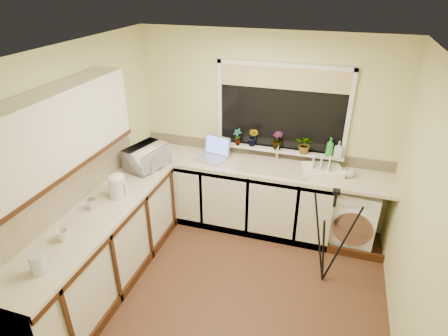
% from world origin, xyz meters
% --- Properties ---
extents(floor, '(3.20, 3.20, 0.00)m').
position_xyz_m(floor, '(0.00, 0.00, 0.00)').
color(floor, brown).
rests_on(floor, ground).
extents(ceiling, '(3.20, 3.20, 0.00)m').
position_xyz_m(ceiling, '(0.00, 0.00, 2.45)').
color(ceiling, white).
rests_on(ceiling, ground).
extents(wall_back, '(3.20, 0.00, 3.20)m').
position_xyz_m(wall_back, '(0.00, 1.50, 1.23)').
color(wall_back, beige).
rests_on(wall_back, ground).
extents(wall_front, '(3.20, 0.00, 3.20)m').
position_xyz_m(wall_front, '(0.00, -1.50, 1.23)').
color(wall_front, beige).
rests_on(wall_front, ground).
extents(wall_left, '(0.00, 3.00, 3.00)m').
position_xyz_m(wall_left, '(-1.60, 0.00, 1.23)').
color(wall_left, beige).
rests_on(wall_left, ground).
extents(wall_right, '(0.00, 3.00, 3.00)m').
position_xyz_m(wall_right, '(1.60, 0.00, 1.23)').
color(wall_right, beige).
rests_on(wall_right, ground).
extents(base_cabinet_back, '(2.55, 0.60, 0.86)m').
position_xyz_m(base_cabinet_back, '(-0.33, 1.20, 0.43)').
color(base_cabinet_back, silver).
rests_on(base_cabinet_back, floor).
extents(base_cabinet_left, '(0.54, 2.40, 0.86)m').
position_xyz_m(base_cabinet_left, '(-1.30, -0.30, 0.43)').
color(base_cabinet_left, silver).
rests_on(base_cabinet_left, floor).
extents(worktop_back, '(3.20, 0.60, 0.04)m').
position_xyz_m(worktop_back, '(0.00, 1.20, 0.88)').
color(worktop_back, beige).
rests_on(worktop_back, base_cabinet_back).
extents(worktop_left, '(0.60, 2.40, 0.04)m').
position_xyz_m(worktop_left, '(-1.30, -0.30, 0.88)').
color(worktop_left, beige).
rests_on(worktop_left, base_cabinet_left).
extents(upper_cabinet, '(0.28, 1.90, 0.70)m').
position_xyz_m(upper_cabinet, '(-1.44, -0.45, 1.80)').
color(upper_cabinet, silver).
rests_on(upper_cabinet, wall_left).
extents(splashback_left, '(0.02, 2.40, 0.45)m').
position_xyz_m(splashback_left, '(-1.59, -0.30, 1.12)').
color(splashback_left, beige).
rests_on(splashback_left, wall_left).
extents(splashback_back, '(3.20, 0.02, 0.14)m').
position_xyz_m(splashback_back, '(0.00, 1.49, 0.97)').
color(splashback_back, beige).
rests_on(splashback_back, wall_back).
extents(window_glass, '(1.50, 0.02, 1.00)m').
position_xyz_m(window_glass, '(0.20, 1.49, 1.55)').
color(window_glass, black).
rests_on(window_glass, wall_back).
extents(window_blind, '(1.50, 0.02, 0.25)m').
position_xyz_m(window_blind, '(0.20, 1.46, 1.92)').
color(window_blind, tan).
rests_on(window_blind, wall_back).
extents(windowsill, '(1.60, 0.14, 0.03)m').
position_xyz_m(windowsill, '(0.20, 1.43, 1.04)').
color(windowsill, white).
rests_on(windowsill, wall_back).
extents(sink, '(0.82, 0.46, 0.03)m').
position_xyz_m(sink, '(0.20, 1.20, 0.91)').
color(sink, tan).
rests_on(sink, worktop_back).
extents(faucet, '(0.03, 0.03, 0.24)m').
position_xyz_m(faucet, '(0.20, 1.38, 1.02)').
color(faucet, silver).
rests_on(faucet, worktop_back).
extents(washing_machine, '(0.59, 0.57, 0.78)m').
position_xyz_m(washing_machine, '(1.20, 1.24, 0.39)').
color(washing_machine, white).
rests_on(washing_machine, floor).
extents(laptop, '(0.42, 0.39, 0.27)m').
position_xyz_m(laptop, '(-0.58, 1.24, 0.97)').
color(laptop, '#A8A8B0').
rests_on(laptop, worktop_back).
extents(kettle, '(0.18, 0.18, 0.23)m').
position_xyz_m(kettle, '(-1.25, 0.05, 1.02)').
color(kettle, silver).
rests_on(kettle, worktop_left).
extents(dish_rack, '(0.52, 0.45, 0.07)m').
position_xyz_m(dish_rack, '(0.77, 1.24, 0.93)').
color(dish_rack, white).
rests_on(dish_rack, worktop_back).
extents(tripod, '(0.69, 0.69, 1.15)m').
position_xyz_m(tripod, '(0.94, 0.43, 0.58)').
color(tripod, black).
rests_on(tripod, floor).
extents(glass_jug, '(0.12, 0.12, 0.17)m').
position_xyz_m(glass_jug, '(-1.24, -1.12, 0.99)').
color(glass_jug, '#B9BDC5').
rests_on(glass_jug, worktop_left).
extents(steel_jar, '(0.08, 0.08, 0.11)m').
position_xyz_m(steel_jar, '(-1.37, -0.23, 0.96)').
color(steel_jar, silver).
rests_on(steel_jar, worktop_left).
extents(microwave, '(0.46, 0.57, 0.28)m').
position_xyz_m(microwave, '(-1.27, 0.75, 1.04)').
color(microwave, white).
rests_on(microwave, worktop_left).
extents(plant_a, '(0.14, 0.12, 0.22)m').
position_xyz_m(plant_a, '(-0.32, 1.39, 1.16)').
color(plant_a, '#999999').
rests_on(plant_a, windowsill).
extents(plant_b, '(0.17, 0.15, 0.25)m').
position_xyz_m(plant_b, '(-0.12, 1.41, 1.17)').
color(plant_b, '#999999').
rests_on(plant_b, windowsill).
extents(plant_c, '(0.16, 0.16, 0.23)m').
position_xyz_m(plant_c, '(0.19, 1.43, 1.16)').
color(plant_c, '#999999').
rests_on(plant_c, windowsill).
extents(plant_d, '(0.26, 0.24, 0.23)m').
position_xyz_m(plant_d, '(0.53, 1.39, 1.17)').
color(plant_d, '#999999').
rests_on(plant_d, windowsill).
extents(soap_bottle_green, '(0.11, 0.11, 0.23)m').
position_xyz_m(soap_bottle_green, '(0.82, 1.42, 1.16)').
color(soap_bottle_green, green).
rests_on(soap_bottle_green, windowsill).
extents(soap_bottle_clear, '(0.10, 0.10, 0.20)m').
position_xyz_m(soap_bottle_clear, '(0.92, 1.40, 1.15)').
color(soap_bottle_clear, '#999999').
rests_on(soap_bottle_clear, windowsill).
extents(cup_back, '(0.16, 0.16, 0.10)m').
position_xyz_m(cup_back, '(1.07, 1.22, 0.95)').
color(cup_back, silver).
rests_on(cup_back, worktop_back).
extents(cup_left, '(0.12, 0.12, 0.10)m').
position_xyz_m(cup_left, '(-1.33, -0.73, 0.95)').
color(cup_left, beige).
rests_on(cup_left, worktop_left).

